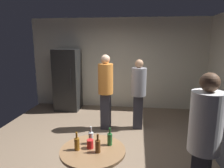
% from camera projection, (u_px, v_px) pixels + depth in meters
% --- Properties ---
extents(ground_plane, '(5.20, 5.20, 0.10)m').
position_uv_depth(ground_plane, '(104.00, 151.00, 3.93)').
color(ground_plane, '#7A6651').
extents(wall_back, '(5.32, 0.06, 2.70)m').
position_uv_depth(wall_back, '(118.00, 64.00, 6.19)').
color(wall_back, beige).
rests_on(wall_back, ground_plane).
extents(refrigerator, '(0.70, 0.68, 1.80)m').
position_uv_depth(refrigerator, '(68.00, 80.00, 6.05)').
color(refrigerator, black).
rests_on(refrigerator, ground_plane).
extents(kettle, '(0.24, 0.17, 0.18)m').
position_uv_depth(kettle, '(224.00, 98.00, 3.86)').
color(kettle, '#B2B2B7').
rests_on(kettle, kitchen_counter).
extents(foreground_table, '(0.80, 0.80, 0.73)m').
position_uv_depth(foreground_table, '(93.00, 157.00, 2.51)').
color(foreground_table, olive).
rests_on(foreground_table, ground_plane).
extents(beer_bottle_amber, '(0.06, 0.06, 0.23)m').
position_uv_depth(beer_bottle_amber, '(77.00, 143.00, 2.45)').
color(beer_bottle_amber, '#8C5919').
rests_on(beer_bottle_amber, foreground_table).
extents(beer_bottle_brown, '(0.06, 0.06, 0.23)m').
position_uv_depth(beer_bottle_brown, '(98.00, 146.00, 2.40)').
color(beer_bottle_brown, '#593314').
rests_on(beer_bottle_brown, foreground_table).
extents(beer_bottle_green, '(0.06, 0.06, 0.23)m').
position_uv_depth(beer_bottle_green, '(110.00, 139.00, 2.57)').
color(beer_bottle_green, '#26662D').
rests_on(beer_bottle_green, foreground_table).
extents(beer_bottle_clear, '(0.06, 0.06, 0.23)m').
position_uv_depth(beer_bottle_clear, '(91.00, 137.00, 2.61)').
color(beer_bottle_clear, silver).
rests_on(beer_bottle_clear, foreground_table).
extents(plastic_cup_red, '(0.08, 0.08, 0.11)m').
position_uv_depth(plastic_cup_red, '(90.00, 144.00, 2.50)').
color(plastic_cup_red, red).
rests_on(plastic_cup_red, foreground_table).
extents(person_in_gray_shirt, '(0.34, 0.34, 1.63)m').
position_uv_depth(person_in_gray_shirt, '(139.00, 89.00, 4.65)').
color(person_in_gray_shirt, '#2D2D38').
rests_on(person_in_gray_shirt, ground_plane).
extents(person_in_white_shirt, '(0.47, 0.47, 1.72)m').
position_uv_depth(person_in_white_shirt, '(204.00, 137.00, 2.20)').
color(person_in_white_shirt, '#2D2D38').
rests_on(person_in_white_shirt, ground_plane).
extents(person_in_orange_shirt, '(0.37, 0.37, 1.73)m').
position_uv_depth(person_in_orange_shirt, '(106.00, 86.00, 4.61)').
color(person_in_orange_shirt, '#2D2D38').
rests_on(person_in_orange_shirt, ground_plane).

